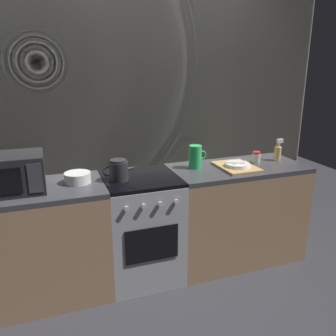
{
  "coord_description": "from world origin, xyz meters",
  "views": [
    {
      "loc": [
        -0.69,
        -2.6,
        1.79
      ],
      "look_at": [
        0.24,
        0.0,
        0.95
      ],
      "focal_mm": 37.43,
      "sensor_mm": 36.0,
      "label": 1
    }
  ],
  "objects_px": {
    "stove_unit": "(141,228)",
    "microwave": "(10,174)",
    "pitcher": "(195,157)",
    "kettle": "(119,170)",
    "mixing_bowl": "(78,178)",
    "spray_bottle": "(278,152)",
    "spice_jar": "(256,157)",
    "dish_pile": "(237,166)"
  },
  "relations": [
    {
      "from": "pitcher",
      "to": "spray_bottle",
      "type": "distance_m",
      "value": 0.83
    },
    {
      "from": "pitcher",
      "to": "spray_bottle",
      "type": "height_order",
      "value": "spray_bottle"
    },
    {
      "from": "kettle",
      "to": "spray_bottle",
      "type": "height_order",
      "value": "spray_bottle"
    },
    {
      "from": "microwave",
      "to": "mixing_bowl",
      "type": "relative_size",
      "value": 2.3
    },
    {
      "from": "spray_bottle",
      "to": "spice_jar",
      "type": "bearing_deg",
      "value": -179.02
    },
    {
      "from": "stove_unit",
      "to": "pitcher",
      "type": "xyz_separation_m",
      "value": [
        0.52,
        0.08,
        0.55
      ]
    },
    {
      "from": "mixing_bowl",
      "to": "dish_pile",
      "type": "relative_size",
      "value": 0.5
    },
    {
      "from": "pitcher",
      "to": "spice_jar",
      "type": "distance_m",
      "value": 0.6
    },
    {
      "from": "spray_bottle",
      "to": "mixing_bowl",
      "type": "bearing_deg",
      "value": -179.37
    },
    {
      "from": "kettle",
      "to": "microwave",
      "type": "bearing_deg",
      "value": 179.34
    },
    {
      "from": "microwave",
      "to": "spice_jar",
      "type": "relative_size",
      "value": 4.38
    },
    {
      "from": "microwave",
      "to": "dish_pile",
      "type": "xyz_separation_m",
      "value": [
        1.81,
        -0.03,
        -0.12
      ]
    },
    {
      "from": "pitcher",
      "to": "kettle",
      "type": "bearing_deg",
      "value": -171.32
    },
    {
      "from": "spice_jar",
      "to": "mixing_bowl",
      "type": "bearing_deg",
      "value": -179.42
    },
    {
      "from": "microwave",
      "to": "pitcher",
      "type": "xyz_separation_m",
      "value": [
        1.47,
        0.1,
        -0.03
      ]
    },
    {
      "from": "mixing_bowl",
      "to": "spray_bottle",
      "type": "xyz_separation_m",
      "value": [
        1.83,
        0.02,
        0.04
      ]
    },
    {
      "from": "stove_unit",
      "to": "spray_bottle",
      "type": "distance_m",
      "value": 1.45
    },
    {
      "from": "mixing_bowl",
      "to": "pitcher",
      "type": "xyz_separation_m",
      "value": [
        1.01,
        0.06,
        0.06
      ]
    },
    {
      "from": "stove_unit",
      "to": "microwave",
      "type": "height_order",
      "value": "microwave"
    },
    {
      "from": "dish_pile",
      "to": "spice_jar",
      "type": "height_order",
      "value": "spice_jar"
    },
    {
      "from": "stove_unit",
      "to": "spray_bottle",
      "type": "relative_size",
      "value": 4.43
    },
    {
      "from": "dish_pile",
      "to": "spray_bottle",
      "type": "distance_m",
      "value": 0.5
    },
    {
      "from": "kettle",
      "to": "pitcher",
      "type": "height_order",
      "value": "pitcher"
    },
    {
      "from": "pitcher",
      "to": "stove_unit",
      "type": "bearing_deg",
      "value": -171.05
    },
    {
      "from": "stove_unit",
      "to": "mixing_bowl",
      "type": "bearing_deg",
      "value": 176.89
    },
    {
      "from": "stove_unit",
      "to": "kettle",
      "type": "relative_size",
      "value": 3.16
    },
    {
      "from": "stove_unit",
      "to": "spray_bottle",
      "type": "height_order",
      "value": "spray_bottle"
    },
    {
      "from": "kettle",
      "to": "dish_pile",
      "type": "distance_m",
      "value": 1.04
    },
    {
      "from": "mixing_bowl",
      "to": "microwave",
      "type": "bearing_deg",
      "value": -174.78
    },
    {
      "from": "stove_unit",
      "to": "dish_pile",
      "type": "xyz_separation_m",
      "value": [
        0.86,
        -0.05,
        0.47
      ]
    },
    {
      "from": "kettle",
      "to": "mixing_bowl",
      "type": "relative_size",
      "value": 1.42
    },
    {
      "from": "dish_pile",
      "to": "spice_jar",
      "type": "bearing_deg",
      "value": 19.83
    },
    {
      "from": "stove_unit",
      "to": "spice_jar",
      "type": "distance_m",
      "value": 1.22
    },
    {
      "from": "kettle",
      "to": "dish_pile",
      "type": "relative_size",
      "value": 0.71
    },
    {
      "from": "spice_jar",
      "to": "pitcher",
      "type": "bearing_deg",
      "value": 176.21
    },
    {
      "from": "dish_pile",
      "to": "spray_bottle",
      "type": "bearing_deg",
      "value": 11.07
    },
    {
      "from": "pitcher",
      "to": "spice_jar",
      "type": "bearing_deg",
      "value": -3.79
    },
    {
      "from": "mixing_bowl",
      "to": "spice_jar",
      "type": "distance_m",
      "value": 1.6
    },
    {
      "from": "microwave",
      "to": "spice_jar",
      "type": "distance_m",
      "value": 2.06
    },
    {
      "from": "microwave",
      "to": "pitcher",
      "type": "relative_size",
      "value": 2.3
    },
    {
      "from": "stove_unit",
      "to": "microwave",
      "type": "xyz_separation_m",
      "value": [
        -0.95,
        -0.02,
        0.59
      ]
    },
    {
      "from": "stove_unit",
      "to": "spice_jar",
      "type": "bearing_deg",
      "value": 2.2
    }
  ]
}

